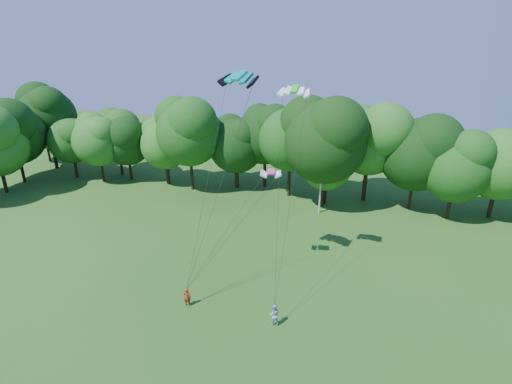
% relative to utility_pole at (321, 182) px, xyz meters
% --- Properties ---
extents(utility_pole, '(1.44, 0.64, 7.59)m').
position_rel_utility_pole_xyz_m(utility_pole, '(0.00, 0.00, 0.00)').
color(utility_pole, '#B8B9AF').
rests_on(utility_pole, ground).
extents(kite_flyer_left, '(0.64, 0.48, 1.58)m').
position_rel_utility_pole_xyz_m(kite_flyer_left, '(-6.84, -20.87, -3.13)').
color(kite_flyer_left, '#A42A15').
rests_on(kite_flyer_left, ground).
extents(kite_flyer_right, '(0.96, 0.83, 1.69)m').
position_rel_utility_pole_xyz_m(kite_flyer_right, '(0.26, -20.84, -3.07)').
color(kite_flyer_right, '#9AB4D6').
rests_on(kite_flyer_right, ground).
extents(kite_teal, '(3.25, 2.10, 0.72)m').
position_rel_utility_pole_xyz_m(kite_teal, '(-4.15, -15.62, 13.26)').
color(kite_teal, '#049083').
rests_on(kite_teal, ground).
extents(kite_green, '(2.47, 1.14, 0.57)m').
position_rel_utility_pole_xyz_m(kite_green, '(-0.45, -13.51, 12.21)').
color(kite_green, '#31D920').
rests_on(kite_green, ground).
extents(kite_pink, '(1.94, 1.29, 0.31)m').
position_rel_utility_pole_xyz_m(kite_pink, '(-2.23, -13.54, 5.39)').
color(kite_pink, '#CD398B').
rests_on(kite_pink, ground).
extents(tree_back_west, '(7.48, 7.48, 10.89)m').
position_rel_utility_pole_xyz_m(tree_back_west, '(-31.02, 4.49, 2.88)').
color(tree_back_west, '#312413').
rests_on(tree_back_west, ground).
extents(tree_back_center, '(10.78, 10.78, 15.68)m').
position_rel_utility_pole_xyz_m(tree_back_center, '(-0.09, 2.02, 5.88)').
color(tree_back_center, black).
rests_on(tree_back_center, ground).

